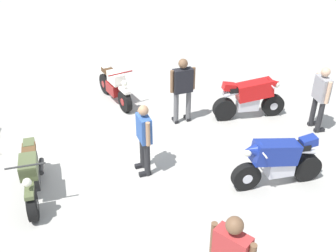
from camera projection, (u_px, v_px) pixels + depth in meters
The scene contains 8 objects.
ground_plane at pixel (99, 143), 9.60m from camera, with size 40.00×40.00×0.00m, color #ADAAA3.
motorcycle_olive_vintage at pixel (32, 175), 7.75m from camera, with size 1.25×1.69×1.07m.
motorcycle_red_sportbike at pixel (250, 97), 10.42m from camera, with size 1.79×1.13×1.14m.
motorcycle_blue_sportbike at pixel (278, 160), 7.98m from camera, with size 1.73×1.24×1.14m.
motorcycle_cream_vintage at pixel (114, 86), 11.28m from camera, with size 1.60×1.37×1.07m.
person_in_gray_shirt at pixel (321, 95), 9.72m from camera, with size 0.49×0.60×1.67m.
person_in_black_shirt at pixel (183, 87), 10.00m from camera, with size 0.58×0.54×1.75m.
person_in_blue_shirt at pixel (144, 136), 8.21m from camera, with size 0.51×0.55×1.60m.
Camera 1 is at (-4.27, 7.02, 5.26)m, focal length 42.49 mm.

